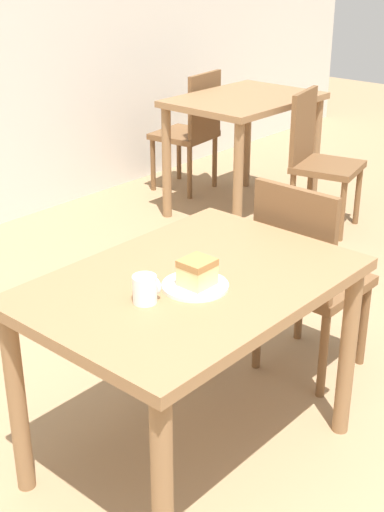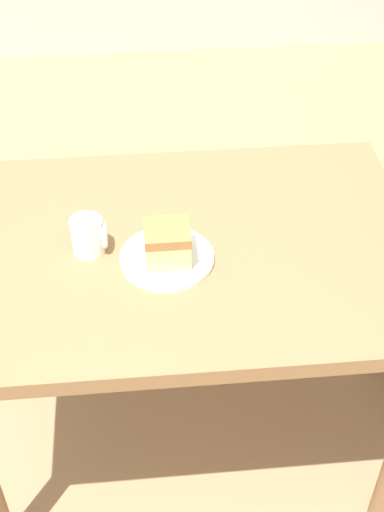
# 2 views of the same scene
# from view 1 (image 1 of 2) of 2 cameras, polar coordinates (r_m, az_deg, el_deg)

# --- Properties ---
(dining_table_near) EXTENTS (1.06, 0.74, 0.71)m
(dining_table_near) POSITION_cam_1_polar(r_m,az_deg,el_deg) (2.31, -0.03, -4.08)
(dining_table_near) COLOR olive
(dining_table_near) RESTS_ON ground_plane
(dining_table_far) EXTENTS (0.95, 0.68, 0.77)m
(dining_table_far) POSITION_cam_1_polar(r_m,az_deg,el_deg) (4.70, 4.19, 11.05)
(dining_table_far) COLOR olive
(dining_table_far) RESTS_ON ground_plane
(chair_near_window) EXTENTS (0.38, 0.38, 0.85)m
(chair_near_window) POSITION_cam_1_polar(r_m,az_deg,el_deg) (2.91, 9.12, -1.52)
(chair_near_window) COLOR brown
(chair_near_window) RESTS_ON ground_plane
(chair_far_corner) EXTENTS (0.46, 0.46, 0.85)m
(chair_far_corner) POSITION_cam_1_polar(r_m,az_deg,el_deg) (4.51, 10.07, 7.83)
(chair_far_corner) COLOR brown
(chair_far_corner) RESTS_ON ground_plane
(chair_far_opposite) EXTENTS (0.43, 0.43, 0.85)m
(chair_far_opposite) POSITION_cam_1_polar(r_m,az_deg,el_deg) (5.13, -0.04, 10.16)
(chair_far_opposite) COLOR brown
(chair_far_opposite) RESTS_ON ground_plane
(plate) EXTENTS (0.21, 0.21, 0.01)m
(plate) POSITION_cam_1_polar(r_m,az_deg,el_deg) (2.20, 0.26, -2.40)
(plate) COLOR white
(plate) RESTS_ON dining_table_near
(cake_slice) EXTENTS (0.10, 0.09, 0.08)m
(cake_slice) POSITION_cam_1_polar(r_m,az_deg,el_deg) (2.18, 0.42, -1.30)
(cake_slice) COLOR #E0C67F
(cake_slice) RESTS_ON plate
(coffee_mug) EXTENTS (0.08, 0.07, 0.09)m
(coffee_mug) POSITION_cam_1_polar(r_m,az_deg,el_deg) (2.11, -3.73, -2.64)
(coffee_mug) COLOR white
(coffee_mug) RESTS_ON dining_table_near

